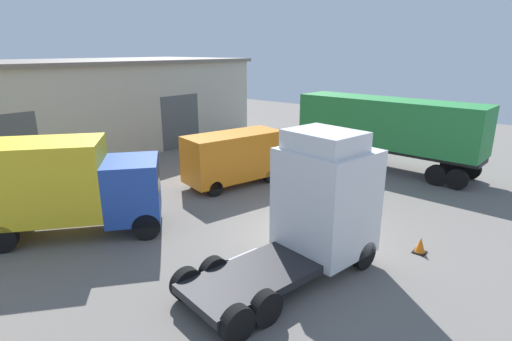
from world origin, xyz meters
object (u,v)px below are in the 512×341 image
tractor_unit_white (317,205)px  container_trailer_green (388,125)px  delivery_van_orange (236,157)px  box_truck_blue (56,184)px  traffic_cone (420,246)px

tractor_unit_white → container_trailer_green: bearing=21.9°
container_trailer_green → delivery_van_orange: container_trailer_green is taller
box_truck_blue → traffic_cone: size_ratio=12.37×
tractor_unit_white → box_truck_blue: 9.22m
container_trailer_green → delivery_van_orange: size_ratio=1.94×
tractor_unit_white → traffic_cone: bearing=-29.3°
delivery_van_orange → traffic_cone: size_ratio=9.66×
container_trailer_green → traffic_cone: 10.46m
delivery_van_orange → traffic_cone: bearing=-85.1°
box_truck_blue → traffic_cone: box_truck_blue is taller
tractor_unit_white → traffic_cone: tractor_unit_white is taller
container_trailer_green → traffic_cone: size_ratio=18.77×
container_trailer_green → traffic_cone: (-8.93, -4.95, -2.27)m
traffic_cone → box_truck_blue: bearing=123.2°
tractor_unit_white → traffic_cone: size_ratio=11.60×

